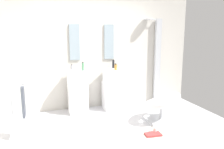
{
  "coord_description": "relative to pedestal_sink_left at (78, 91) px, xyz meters",
  "views": [
    {
      "loc": [
        -1.05,
        -3.34,
        1.71
      ],
      "look_at": [
        0.15,
        0.55,
        0.95
      ],
      "focal_mm": 35.63,
      "sensor_mm": 36.0,
      "label": 1
    }
  ],
  "objects": [
    {
      "name": "soap_bottle_amber",
      "position": [
        0.81,
        -0.16,
        0.51
      ],
      "size": [
        0.06,
        0.06,
        0.14
      ],
      "color": "#C68C38",
      "rests_on": "pedestal_sink_right"
    },
    {
      "name": "area_rug",
      "position": [
        0.88,
        -1.5,
        -0.48
      ],
      "size": [
        1.06,
        0.64,
        0.01
      ],
      "primitive_type": "cube",
      "color": "beige",
      "rests_on": "ground_plane"
    },
    {
      "name": "magazine_red",
      "position": [
        1.04,
        -1.52,
        -0.46
      ],
      "size": [
        0.28,
        0.17,
        0.03
      ],
      "primitive_type": "cube",
      "rotation": [
        0.0,
        0.0,
        -0.05
      ],
      "color": "#B73838",
      "rests_on": "area_rug"
    },
    {
      "name": "vanity_mirror_right",
      "position": [
        0.78,
        0.26,
        1.03
      ],
      "size": [
        0.22,
        0.03,
        0.78
      ],
      "primitive_type": "cube",
      "color": "#8C9EA8"
    },
    {
      "name": "pedestal_sink_right",
      "position": [
        0.78,
        0.0,
        0.0
      ],
      "size": [
        0.44,
        0.44,
        1.03
      ],
      "color": "white",
      "rests_on": "ground_plane"
    },
    {
      "name": "rear_partition",
      "position": [
        0.39,
        0.33,
        0.82
      ],
      "size": [
        4.8,
        0.1,
        2.6
      ],
      "primitive_type": "cube",
      "color": "beige",
      "rests_on": "ground_plane"
    },
    {
      "name": "soap_bottle_black",
      "position": [
        0.86,
        0.14,
        0.53
      ],
      "size": [
        0.05,
        0.05,
        0.19
      ],
      "color": "black",
      "rests_on": "pedestal_sink_right"
    },
    {
      "name": "shower_column",
      "position": [
        2.0,
        0.21,
        0.6
      ],
      "size": [
        0.49,
        0.24,
        2.05
      ],
      "color": "#B7BABF",
      "rests_on": "ground_plane"
    },
    {
      "name": "lounge_chair",
      "position": [
        1.47,
        -0.99,
        -0.13
      ],
      "size": [
        1.09,
        1.09,
        0.65
      ],
      "color": "#B7BABF",
      "rests_on": "ground_plane"
    },
    {
      "name": "towel_rack",
      "position": [
        -1.03,
        -1.03,
        0.15
      ],
      "size": [
        0.37,
        0.22,
        0.95
      ],
      "color": "#B7BABF",
      "rests_on": "ground_plane"
    },
    {
      "name": "vanity_mirror_left",
      "position": [
        0.0,
        0.26,
        1.03
      ],
      "size": [
        0.22,
        0.03,
        0.78
      ],
      "primitive_type": "cube",
      "color": "#8C9EA8"
    },
    {
      "name": "soap_bottle_grey",
      "position": [
        -0.09,
        0.13,
        0.5
      ],
      "size": [
        0.05,
        0.05,
        0.12
      ],
      "color": "#99999E",
      "rests_on": "pedestal_sink_left"
    },
    {
      "name": "soap_bottle_green",
      "position": [
        0.13,
        -0.01,
        0.53
      ],
      "size": [
        0.05,
        0.05,
        0.18
      ],
      "color": "#59996B",
      "rests_on": "pedestal_sink_left"
    },
    {
      "name": "pedestal_sink_left",
      "position": [
        0.0,
        0.0,
        0.0
      ],
      "size": [
        0.44,
        0.44,
        1.03
      ],
      "color": "white",
      "rests_on": "ground_plane"
    },
    {
      "name": "coffee_mug",
      "position": [
        1.13,
        -1.42,
        -0.43
      ],
      "size": [
        0.08,
        0.08,
        0.09
      ],
      "primitive_type": "cylinder",
      "color": "white",
      "rests_on": "area_rug"
    },
    {
      "name": "ground_plane",
      "position": [
        0.39,
        -1.32,
        -0.5
      ],
      "size": [
        4.8,
        3.6,
        0.04
      ],
      "primitive_type": "cube",
      "color": "silver"
    }
  ]
}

